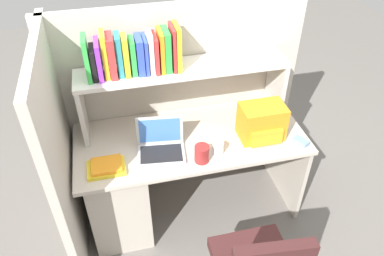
% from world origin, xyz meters
% --- Properties ---
extents(ground_plane, '(8.00, 8.00, 0.00)m').
position_xyz_m(ground_plane, '(0.00, 0.00, 0.00)').
color(ground_plane, slate).
extents(desk, '(1.60, 0.70, 0.73)m').
position_xyz_m(desk, '(-0.39, 0.00, 0.40)').
color(desk, beige).
rests_on(desk, ground_plane).
extents(cubicle_partition_rear, '(1.84, 0.05, 1.55)m').
position_xyz_m(cubicle_partition_rear, '(0.00, 0.38, 0.78)').
color(cubicle_partition_rear, '#BCB5A8').
rests_on(cubicle_partition_rear, ground_plane).
extents(cubicle_partition_left, '(0.05, 1.06, 1.55)m').
position_xyz_m(cubicle_partition_left, '(-0.85, -0.05, 0.78)').
color(cubicle_partition_left, '#BCB5A8').
rests_on(cubicle_partition_left, ground_plane).
extents(overhead_hutch, '(1.44, 0.28, 0.45)m').
position_xyz_m(overhead_hutch, '(0.00, 0.20, 1.08)').
color(overhead_hutch, beige).
rests_on(overhead_hutch, desk).
extents(reference_books_on_shelf, '(0.60, 0.19, 0.30)m').
position_xyz_m(reference_books_on_shelf, '(-0.31, 0.20, 1.31)').
color(reference_books_on_shelf, green).
rests_on(reference_books_on_shelf, overhead_hutch).
extents(laptop, '(0.34, 0.29, 0.22)m').
position_xyz_m(laptop, '(-0.22, -0.09, 0.78)').
color(laptop, '#B7BABF').
rests_on(laptop, desk).
extents(backpack, '(0.30, 0.23, 0.25)m').
position_xyz_m(backpack, '(0.48, -0.10, 0.85)').
color(backpack, orange).
rests_on(backpack, desk).
extents(computer_mouse, '(0.10, 0.12, 0.03)m').
position_xyz_m(computer_mouse, '(0.72, -0.24, 0.75)').
color(computer_mouse, '#7299C6').
rests_on(computer_mouse, desk).
extents(paper_cup, '(0.08, 0.08, 0.09)m').
position_xyz_m(paper_cup, '(0.14, -0.20, 0.77)').
color(paper_cup, white).
rests_on(paper_cup, desk).
extents(snack_canister, '(0.10, 0.10, 0.12)m').
position_xyz_m(snack_canister, '(0.02, -0.25, 0.79)').
color(snack_canister, maroon).
rests_on(snack_canister, desk).
extents(desk_book_stack, '(0.24, 0.17, 0.04)m').
position_xyz_m(desk_book_stack, '(-0.59, -0.18, 0.75)').
color(desk_book_stack, yellow).
rests_on(desk_book_stack, desk).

